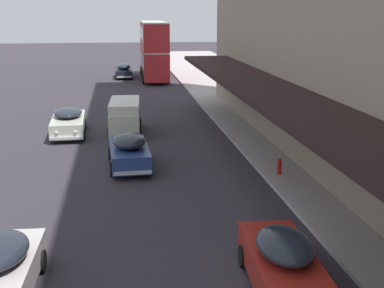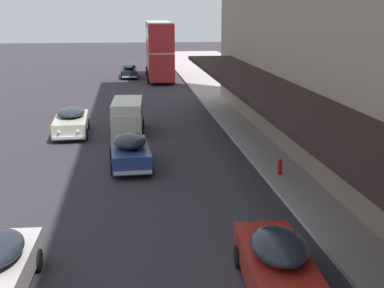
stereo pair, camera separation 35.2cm
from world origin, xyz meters
name	(u,v)px [view 2 (the right image)]	position (x,y,z in m)	size (l,w,h in m)	color
transit_bus_kerbside_front	(159,48)	(3.61, 52.76, 3.24)	(2.85, 11.54, 6.00)	#B12528
sedan_second_mid	(129,71)	(0.41, 54.38, 0.77)	(1.82, 4.93, 1.57)	black
sedan_far_back	(277,262)	(3.91, 8.07, 0.80)	(1.93, 4.52, 1.65)	#A42218
sedan_lead_near	(130,150)	(0.21, 20.01, 0.80)	(2.02, 4.66, 1.64)	navy
sedan_lead_mid	(71,121)	(-3.19, 27.28, 0.78)	(2.10, 5.05, 1.56)	beige
vw_van	(128,114)	(0.14, 27.44, 1.10)	(2.06, 4.63, 1.96)	beige
fire_hydrant	(280,167)	(6.72, 17.53, 0.49)	(0.20, 0.40, 0.70)	red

